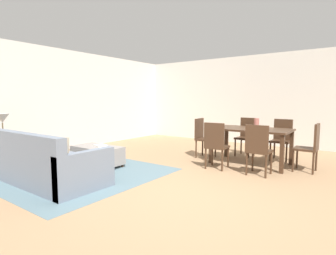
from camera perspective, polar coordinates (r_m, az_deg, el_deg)
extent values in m
plane|color=#9E7A56|center=(4.06, 2.88, -13.62)|extent=(10.80, 10.80, 0.00)
cube|color=silver|center=(8.47, 21.86, 5.44)|extent=(9.00, 0.12, 2.70)
cube|color=silver|center=(7.56, -24.72, 5.32)|extent=(0.12, 11.00, 2.70)
cube|color=slate|center=(5.38, -19.20, -8.98)|extent=(3.00, 2.80, 0.01)
cube|color=slate|center=(5.01, -24.42, -7.87)|extent=(2.26, 0.98, 0.42)
cube|color=slate|center=(4.74, -28.97, -3.53)|extent=(2.26, 0.16, 0.44)
cube|color=slate|center=(5.92, -29.57, -5.06)|extent=(0.14, 0.98, 0.62)
cube|color=slate|center=(4.11, -17.07, -9.09)|extent=(0.14, 0.98, 0.62)
cube|color=slate|center=(5.39, -29.04, -2.80)|extent=(0.39, 0.13, 0.38)
cube|color=silver|center=(4.86, -26.20, -3.70)|extent=(0.35, 0.11, 0.36)
cube|color=tan|center=(4.35, -22.35, -4.36)|extent=(0.39, 0.14, 0.39)
cube|color=gray|center=(5.70, -14.78, -5.63)|extent=(1.05, 0.57, 0.35)
cylinder|color=#422B1C|center=(6.25, -15.82, -6.57)|extent=(0.05, 0.05, 0.06)
cylinder|color=#422B1C|center=(5.55, -9.68, -8.01)|extent=(0.05, 0.05, 0.06)
cylinder|color=#422B1C|center=(5.98, -19.40, -7.25)|extent=(0.05, 0.05, 0.06)
cylinder|color=#422B1C|center=(5.24, -13.42, -8.91)|extent=(0.05, 0.05, 0.06)
cube|color=brown|center=(6.19, -31.60, -2.46)|extent=(0.40, 0.40, 0.03)
cylinder|color=brown|center=(6.45, -30.64, -4.64)|extent=(0.04, 0.04, 0.53)
cylinder|color=brown|center=(6.15, -29.38, -5.07)|extent=(0.04, 0.04, 0.53)
cylinder|color=brown|center=(6.19, -31.61, -2.21)|extent=(0.16, 0.16, 0.02)
cylinder|color=brown|center=(6.17, -31.70, -0.62)|extent=(0.02, 0.02, 0.32)
cone|color=silver|center=(6.15, -31.82, 1.70)|extent=(0.26, 0.26, 0.18)
cube|color=#422B1C|center=(5.89, 17.26, -0.37)|extent=(1.57, 0.92, 0.04)
cube|color=#422B1C|center=(6.57, 12.31, -2.95)|extent=(0.07, 0.07, 0.72)
cube|color=#422B1C|center=(6.14, 24.78, -3.97)|extent=(0.07, 0.07, 0.72)
cube|color=#422B1C|center=(5.85, 9.13, -3.97)|extent=(0.07, 0.07, 0.72)
cube|color=#422B1C|center=(5.37, 23.08, -5.27)|extent=(0.07, 0.07, 0.72)
cube|color=#422B1C|center=(5.40, 10.42, -4.07)|extent=(0.43, 0.43, 0.04)
cube|color=#422B1C|center=(5.20, 9.76, -1.60)|extent=(0.40, 0.07, 0.47)
cylinder|color=#422B1C|center=(5.66, 9.39, -5.91)|extent=(0.04, 0.04, 0.41)
cylinder|color=#422B1C|center=(5.54, 12.66, -6.23)|extent=(0.04, 0.04, 0.41)
cylinder|color=#422B1C|center=(5.35, 8.01, -6.58)|extent=(0.04, 0.04, 0.41)
cylinder|color=#422B1C|center=(5.23, 11.45, -6.93)|extent=(0.04, 0.04, 0.41)
cube|color=#422B1C|center=(5.13, 18.86, -4.81)|extent=(0.40, 0.40, 0.04)
cube|color=#422B1C|center=(4.92, 18.36, -2.23)|extent=(0.40, 0.04, 0.47)
cylinder|color=#422B1C|center=(5.39, 17.56, -6.72)|extent=(0.04, 0.04, 0.41)
cylinder|color=#422B1C|center=(5.30, 21.09, -7.05)|extent=(0.04, 0.04, 0.41)
cylinder|color=#422B1C|center=(5.07, 16.36, -7.46)|extent=(0.04, 0.04, 0.41)
cylinder|color=#422B1C|center=(4.97, 20.10, -7.84)|extent=(0.04, 0.04, 0.41)
cube|color=#422B1C|center=(6.74, 16.07, -2.22)|extent=(0.42, 0.42, 0.04)
cube|color=#422B1C|center=(6.88, 16.73, 0.05)|extent=(0.40, 0.06, 0.47)
cylinder|color=#422B1C|center=(6.56, 16.78, -4.46)|extent=(0.04, 0.04, 0.41)
cylinder|color=#422B1C|center=(6.69, 14.09, -4.18)|extent=(0.04, 0.04, 0.41)
cylinder|color=#422B1C|center=(6.87, 17.89, -4.03)|extent=(0.04, 0.04, 0.41)
cylinder|color=#422B1C|center=(7.00, 15.30, -3.78)|extent=(0.04, 0.04, 0.41)
cube|color=#422B1C|center=(6.50, 22.83, -2.75)|extent=(0.40, 0.40, 0.04)
cube|color=#422B1C|center=(6.65, 23.28, -0.37)|extent=(0.40, 0.04, 0.47)
cylinder|color=#422B1C|center=(6.34, 23.89, -5.07)|extent=(0.04, 0.04, 0.41)
cylinder|color=#422B1C|center=(6.42, 20.92, -4.82)|extent=(0.04, 0.04, 0.41)
cylinder|color=#422B1C|center=(6.67, 24.52, -4.58)|extent=(0.04, 0.04, 0.41)
cylinder|color=#422B1C|center=(6.74, 21.69, -4.35)|extent=(0.04, 0.04, 0.41)
cube|color=#422B1C|center=(5.71, 27.19, -4.08)|extent=(0.41, 0.41, 0.04)
cube|color=#422B1C|center=(5.65, 29.11, -1.67)|extent=(0.05, 0.40, 0.47)
cylinder|color=#422B1C|center=(5.62, 25.06, -6.48)|extent=(0.04, 0.04, 0.41)
cylinder|color=#422B1C|center=(5.95, 25.75, -5.85)|extent=(0.04, 0.04, 0.41)
cylinder|color=#422B1C|center=(5.56, 28.51, -6.76)|extent=(0.04, 0.04, 0.41)
cylinder|color=#422B1C|center=(5.89, 29.01, -6.11)|extent=(0.04, 0.04, 0.41)
cube|color=#422B1C|center=(6.36, 8.08, -2.53)|extent=(0.42, 0.42, 0.04)
cube|color=#422B1C|center=(6.41, 6.66, -0.15)|extent=(0.06, 0.40, 0.47)
cylinder|color=#422B1C|center=(6.48, 10.06, -4.42)|extent=(0.04, 0.04, 0.41)
cylinder|color=#422B1C|center=(6.17, 8.80, -4.91)|extent=(0.04, 0.04, 0.41)
cylinder|color=#422B1C|center=(6.62, 7.35, -4.16)|extent=(0.04, 0.04, 0.41)
cylinder|color=#422B1C|center=(6.32, 5.99, -4.62)|extent=(0.04, 0.04, 0.41)
cylinder|color=#B26659|center=(5.88, 18.31, 0.83)|extent=(0.10, 0.10, 0.21)
cube|color=silver|center=(5.64, -14.16, -3.76)|extent=(0.30, 0.26, 0.03)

